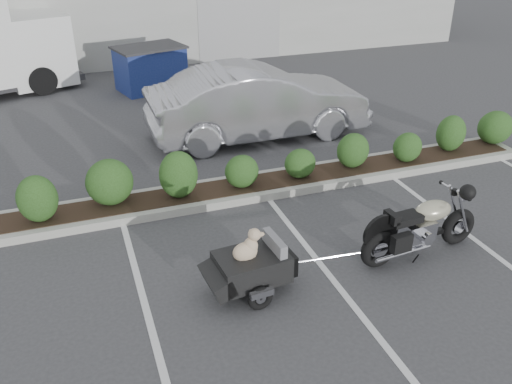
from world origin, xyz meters
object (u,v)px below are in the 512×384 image
object	(u,v)px
pet_trailer	(251,266)
motorcycle	(422,228)
dumpster	(151,68)
sedan	(258,102)

from	to	relation	value
pet_trailer	motorcycle	bearing A→B (deg)	-5.23
motorcycle	dumpster	distance (m)	10.48
dumpster	pet_trailer	bearing A→B (deg)	-106.94
pet_trailer	dumpster	world-z (taller)	dumpster
pet_trailer	sedan	bearing A→B (deg)	64.26
sedan	dumpster	size ratio (longest dim) A/B	2.30
pet_trailer	sedan	world-z (taller)	sedan
dumpster	sedan	bearing A→B (deg)	-84.37
sedan	motorcycle	bearing A→B (deg)	-173.14
pet_trailer	dumpster	bearing A→B (deg)	82.91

